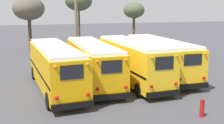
# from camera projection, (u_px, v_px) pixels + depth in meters

# --- Properties ---
(ground_plane) EXTENTS (160.00, 160.00, 0.00)m
(ground_plane) POSITION_uv_depth(u_px,v_px,m) (110.00, 81.00, 22.56)
(ground_plane) COLOR #424247
(school_bus_0) EXTENTS (2.87, 10.49, 3.21)m
(school_bus_0) POSITION_uv_depth(u_px,v_px,m) (55.00, 66.00, 19.83)
(school_bus_0) COLOR #E5A00C
(school_bus_0) RESTS_ON ground
(school_bus_1) EXTENTS (2.77, 10.63, 3.14)m
(school_bus_1) POSITION_uv_depth(u_px,v_px,m) (92.00, 62.00, 21.71)
(school_bus_1) COLOR #E5A00C
(school_bus_1) RESTS_ON ground
(school_bus_2) EXTENTS (2.53, 10.00, 3.29)m
(school_bus_2) POSITION_uv_depth(u_px,v_px,m) (132.00, 60.00, 21.87)
(school_bus_2) COLOR yellow
(school_bus_2) RESTS_ON ground
(school_bus_3) EXTENTS (3.07, 10.69, 3.17)m
(school_bus_3) POSITION_uv_depth(u_px,v_px,m) (159.00, 56.00, 23.87)
(school_bus_3) COLOR yellow
(school_bus_3) RESTS_ON ground
(utility_pole) EXTENTS (1.80, 0.32, 8.62)m
(utility_pole) POSITION_uv_depth(u_px,v_px,m) (76.00, 20.00, 30.68)
(utility_pole) COLOR #75604C
(utility_pole) RESTS_ON ground
(bare_tree_0) EXTENTS (3.78, 3.78, 8.19)m
(bare_tree_0) POSITION_uv_depth(u_px,v_px,m) (79.00, 1.00, 39.15)
(bare_tree_0) COLOR #473323
(bare_tree_0) RESTS_ON ground
(bare_tree_1) EXTENTS (4.07, 4.07, 7.24)m
(bare_tree_1) POSITION_uv_depth(u_px,v_px,m) (29.00, 9.00, 36.19)
(bare_tree_1) COLOR #473323
(bare_tree_1) RESTS_ON ground
(bare_tree_2) EXTENTS (2.63, 2.63, 6.48)m
(bare_tree_2) POSITION_uv_depth(u_px,v_px,m) (134.00, 11.00, 35.03)
(bare_tree_2) COLOR brown
(bare_tree_2) RESTS_ON ground
(fire_hydrant) EXTENTS (0.24, 0.24, 1.03)m
(fire_hydrant) POSITION_uv_depth(u_px,v_px,m) (202.00, 108.00, 15.12)
(fire_hydrant) COLOR #B21414
(fire_hydrant) RESTS_ON ground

